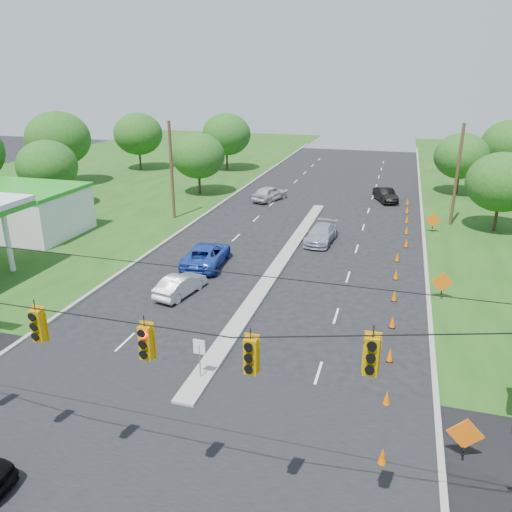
% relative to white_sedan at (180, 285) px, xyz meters
% --- Properties ---
extents(ground, '(160.00, 160.00, 0.00)m').
position_rel_white_sedan_xyz_m(ground, '(4.69, -14.22, -0.66)').
color(ground, black).
rests_on(ground, ground).
extents(cross_street, '(160.00, 14.00, 0.02)m').
position_rel_white_sedan_xyz_m(cross_street, '(4.69, -14.22, -0.66)').
color(cross_street, black).
rests_on(cross_street, ground).
extents(curb_left, '(0.25, 110.00, 0.16)m').
position_rel_white_sedan_xyz_m(curb_left, '(-5.41, 15.78, -0.66)').
color(curb_left, gray).
rests_on(curb_left, ground).
extents(curb_right, '(0.25, 110.00, 0.16)m').
position_rel_white_sedan_xyz_m(curb_right, '(14.79, 15.78, -0.66)').
color(curb_right, gray).
rests_on(curb_right, ground).
extents(median, '(1.00, 34.00, 0.18)m').
position_rel_white_sedan_xyz_m(median, '(4.69, 6.78, -0.66)').
color(median, gray).
rests_on(median, ground).
extents(median_sign, '(0.55, 0.06, 2.05)m').
position_rel_white_sedan_xyz_m(median_sign, '(4.69, -8.22, 0.81)').
color(median_sign, gray).
rests_on(median_sign, ground).
extents(signal_span, '(25.60, 0.32, 9.00)m').
position_rel_white_sedan_xyz_m(signal_span, '(4.64, -15.22, 4.32)').
color(signal_span, '#422D1C').
rests_on(signal_span, ground).
extents(utility_pole_far_left, '(0.28, 0.28, 9.00)m').
position_rel_white_sedan_xyz_m(utility_pole_far_left, '(-7.81, 15.78, 3.84)').
color(utility_pole_far_left, '#422D1C').
rests_on(utility_pole_far_left, ground).
extents(utility_pole_far_right, '(0.28, 0.28, 9.00)m').
position_rel_white_sedan_xyz_m(utility_pole_far_right, '(17.19, 20.78, 3.84)').
color(utility_pole_far_right, '#422D1C').
rests_on(utility_pole_far_right, ground).
extents(cone_0, '(0.32, 0.32, 0.70)m').
position_rel_white_sedan_xyz_m(cone_0, '(12.78, -11.22, -0.31)').
color(cone_0, '#FF6500').
rests_on(cone_0, ground).
extents(cone_1, '(0.32, 0.32, 0.70)m').
position_rel_white_sedan_xyz_m(cone_1, '(12.78, -7.72, -0.31)').
color(cone_1, '#FF6500').
rests_on(cone_1, ground).
extents(cone_2, '(0.32, 0.32, 0.70)m').
position_rel_white_sedan_xyz_m(cone_2, '(12.78, -4.22, -0.31)').
color(cone_2, '#FF6500').
rests_on(cone_2, ground).
extents(cone_3, '(0.32, 0.32, 0.70)m').
position_rel_white_sedan_xyz_m(cone_3, '(12.78, -0.72, -0.31)').
color(cone_3, '#FF6500').
rests_on(cone_3, ground).
extents(cone_4, '(0.32, 0.32, 0.70)m').
position_rel_white_sedan_xyz_m(cone_4, '(12.78, 2.78, -0.31)').
color(cone_4, '#FF6500').
rests_on(cone_4, ground).
extents(cone_5, '(0.32, 0.32, 0.70)m').
position_rel_white_sedan_xyz_m(cone_5, '(12.78, 6.28, -0.31)').
color(cone_5, '#FF6500').
rests_on(cone_5, ground).
extents(cone_6, '(0.32, 0.32, 0.70)m').
position_rel_white_sedan_xyz_m(cone_6, '(12.78, 9.78, -0.31)').
color(cone_6, '#FF6500').
rests_on(cone_6, ground).
extents(cone_7, '(0.32, 0.32, 0.70)m').
position_rel_white_sedan_xyz_m(cone_7, '(13.38, 13.28, -0.31)').
color(cone_7, '#FF6500').
rests_on(cone_7, ground).
extents(cone_8, '(0.32, 0.32, 0.70)m').
position_rel_white_sedan_xyz_m(cone_8, '(13.38, 16.78, -0.31)').
color(cone_8, '#FF6500').
rests_on(cone_8, ground).
extents(cone_9, '(0.32, 0.32, 0.70)m').
position_rel_white_sedan_xyz_m(cone_9, '(13.38, 20.28, -0.31)').
color(cone_9, '#FF6500').
rests_on(cone_9, ground).
extents(cone_10, '(0.32, 0.32, 0.70)m').
position_rel_white_sedan_xyz_m(cone_10, '(13.38, 23.78, -0.31)').
color(cone_10, '#FF6500').
rests_on(cone_10, ground).
extents(cone_11, '(0.32, 0.32, 0.70)m').
position_rel_white_sedan_xyz_m(cone_11, '(13.38, 27.28, -0.31)').
color(cone_11, '#FF6500').
rests_on(cone_11, ground).
extents(work_sign_0, '(1.27, 0.58, 1.37)m').
position_rel_white_sedan_xyz_m(work_sign_0, '(15.49, -10.22, 0.44)').
color(work_sign_0, black).
rests_on(work_sign_0, ground).
extents(work_sign_1, '(1.27, 0.58, 1.37)m').
position_rel_white_sedan_xyz_m(work_sign_1, '(15.49, 3.78, 0.44)').
color(work_sign_1, black).
rests_on(work_sign_1, ground).
extents(work_sign_2, '(1.27, 0.58, 1.37)m').
position_rel_white_sedan_xyz_m(work_sign_2, '(15.49, 17.78, 0.44)').
color(work_sign_2, black).
rests_on(work_sign_2, ground).
extents(tree_2, '(5.88, 5.88, 6.86)m').
position_rel_white_sedan_xyz_m(tree_2, '(-21.31, 15.78, 3.68)').
color(tree_2, black).
rests_on(tree_2, ground).
extents(tree_3, '(7.56, 7.56, 8.82)m').
position_rel_white_sedan_xyz_m(tree_3, '(-27.31, 25.78, 4.92)').
color(tree_3, black).
rests_on(tree_3, ground).
extents(tree_4, '(6.72, 6.72, 7.84)m').
position_rel_white_sedan_xyz_m(tree_4, '(-23.31, 37.78, 4.30)').
color(tree_4, black).
rests_on(tree_4, ground).
extents(tree_5, '(5.88, 5.88, 6.86)m').
position_rel_white_sedan_xyz_m(tree_5, '(-9.31, 25.78, 3.68)').
color(tree_5, black).
rests_on(tree_5, ground).
extents(tree_6, '(6.72, 6.72, 7.84)m').
position_rel_white_sedan_xyz_m(tree_6, '(-11.31, 40.78, 4.30)').
color(tree_6, black).
rests_on(tree_6, ground).
extents(tree_9, '(5.88, 5.88, 6.86)m').
position_rel_white_sedan_xyz_m(tree_9, '(20.69, 19.78, 3.68)').
color(tree_9, black).
rests_on(tree_9, ground).
extents(tree_11, '(6.72, 6.72, 7.84)m').
position_rel_white_sedan_xyz_m(tree_11, '(24.69, 40.78, 4.30)').
color(tree_11, black).
rests_on(tree_11, ground).
extents(tree_12, '(5.88, 5.88, 6.86)m').
position_rel_white_sedan_xyz_m(tree_12, '(18.69, 33.78, 3.68)').
color(tree_12, black).
rests_on(tree_12, ground).
extents(white_sedan, '(2.11, 4.17, 1.31)m').
position_rel_white_sedan_xyz_m(white_sedan, '(0.00, 0.00, 0.00)').
color(white_sedan, silver).
rests_on(white_sedan, ground).
extents(blue_pickup, '(3.10, 5.81, 1.55)m').
position_rel_white_sedan_xyz_m(blue_pickup, '(-0.35, 5.24, 0.12)').
color(blue_pickup, '#1E3EAB').
rests_on(blue_pickup, ground).
extents(silver_car_far, '(2.35, 5.02, 1.42)m').
position_rel_white_sedan_xyz_m(silver_car_far, '(6.70, 12.61, 0.05)').
color(silver_car_far, '#969AB0').
rests_on(silver_car_far, ground).
extents(silver_car_oncoming, '(3.37, 5.08, 1.61)m').
position_rel_white_sedan_xyz_m(silver_car_oncoming, '(-0.94, 25.09, 0.15)').
color(silver_car_oncoming, '#BABABA').
rests_on(silver_car_oncoming, ground).
extents(dark_car_receding, '(2.99, 4.65, 1.45)m').
position_rel_white_sedan_xyz_m(dark_car_receding, '(11.07, 28.21, 0.07)').
color(dark_car_receding, black).
rests_on(dark_car_receding, ground).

